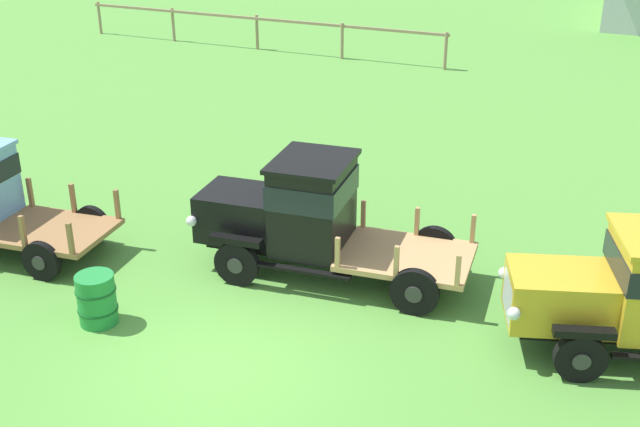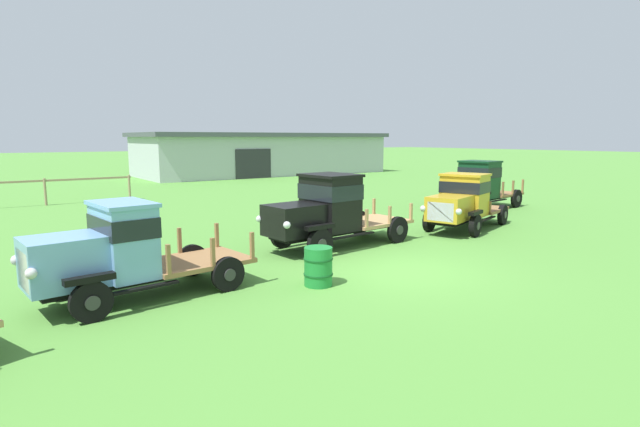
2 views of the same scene
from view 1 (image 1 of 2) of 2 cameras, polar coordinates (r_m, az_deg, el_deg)
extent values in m
plane|color=#518E38|center=(12.70, -7.18, -10.36)|extent=(240.00, 240.00, 0.00)
cylinder|color=#997F60|center=(29.51, 8.92, 11.35)|extent=(0.12, 0.12, 1.35)
cylinder|color=#997F60|center=(30.78, 1.58, 12.16)|extent=(0.12, 0.12, 1.35)
cylinder|color=#997F60|center=(32.44, -4.50, 12.74)|extent=(0.12, 0.12, 1.35)
cylinder|color=#997F60|center=(34.34, -10.40, 13.07)|extent=(0.12, 0.12, 1.35)
cylinder|color=#997F60|center=(36.51, -15.41, 13.27)|extent=(0.12, 0.12, 1.35)
cube|color=#997F60|center=(32.21, -4.53, 13.65)|extent=(15.45, 0.08, 0.10)
cylinder|color=black|center=(15.47, -19.20, -3.22)|extent=(0.78, 0.22, 0.76)
cylinder|color=#2D2D2D|center=(15.41, -19.38, -3.36)|extent=(0.27, 0.06, 0.27)
cylinder|color=black|center=(16.68, -15.92, -0.73)|extent=(0.78, 0.22, 0.76)
cylinder|color=#2D2D2D|center=(16.74, -15.76, -0.61)|extent=(0.27, 0.06, 0.27)
cube|color=black|center=(16.88, -21.68, -0.96)|extent=(4.22, 1.35, 0.12)
cube|color=black|center=(17.65, -20.89, 0.20)|extent=(1.29, 0.28, 0.05)
cube|color=olive|center=(16.17, -18.55, -1.16)|extent=(2.37, 1.90, 0.10)
cube|color=olive|center=(17.17, -19.91, 1.44)|extent=(0.09, 0.09, 0.60)
cube|color=olive|center=(15.46, -20.38, -1.19)|extent=(0.09, 0.09, 0.60)
cube|color=olive|center=(16.61, -17.16, 1.05)|extent=(0.09, 0.09, 0.60)
cube|color=olive|center=(14.90, -17.33, -1.71)|extent=(0.09, 0.09, 0.60)
cube|color=olive|center=(16.09, -14.23, 0.65)|extent=(0.09, 0.09, 0.60)
cylinder|color=black|center=(14.52, -5.92, -3.57)|extent=(0.85, 0.24, 0.84)
cylinder|color=#2D2D2D|center=(14.44, -6.07, -3.73)|extent=(0.30, 0.06, 0.30)
cylinder|color=black|center=(15.95, -3.41, -0.78)|extent=(0.85, 0.24, 0.84)
cylinder|color=#2D2D2D|center=(16.03, -3.29, -0.65)|extent=(0.30, 0.06, 0.30)
cylinder|color=black|center=(13.64, 6.75, -5.57)|extent=(0.85, 0.24, 0.84)
cylinder|color=#2D2D2D|center=(13.57, 6.66, -5.76)|extent=(0.30, 0.06, 0.30)
cylinder|color=black|center=(15.16, 8.13, -2.41)|extent=(0.85, 0.24, 0.84)
cylinder|color=#2D2D2D|center=(15.25, 8.20, -2.26)|extent=(0.30, 0.06, 0.30)
cube|color=black|center=(14.72, 0.91, -2.67)|extent=(4.72, 1.40, 0.12)
cube|color=black|center=(15.06, -5.48, 0.00)|extent=(1.64, 1.36, 0.89)
cube|color=silver|center=(15.37, -8.00, 0.21)|extent=(0.15, 0.96, 0.67)
sphere|color=silver|center=(14.82, -9.14, -0.54)|extent=(0.20, 0.20, 0.20)
sphere|color=silver|center=(15.89, -7.02, 1.35)|extent=(0.20, 0.20, 0.20)
cube|color=black|center=(14.30, -6.00, -1.90)|extent=(0.98, 0.29, 0.12)
cube|color=black|center=(15.76, -3.45, 0.77)|extent=(0.98, 0.29, 0.12)
cube|color=black|center=(14.45, -0.52, 0.60)|extent=(1.37, 1.65, 1.61)
cube|color=black|center=(14.31, -0.52, 1.92)|extent=(1.42, 1.69, 0.45)
cube|color=black|center=(14.13, -0.53, 3.73)|extent=(1.50, 1.73, 0.08)
cube|color=black|center=(14.08, -1.15, -4.10)|extent=(1.72, 0.30, 0.05)
cube|color=black|center=(15.53, 0.94, -1.23)|extent=(1.72, 0.30, 0.05)
cube|color=tan|center=(14.36, 6.17, -3.05)|extent=(2.45, 1.96, 0.10)
cube|color=tan|center=(13.72, 1.26, -2.76)|extent=(0.09, 0.09, 0.55)
cube|color=tan|center=(15.16, 3.10, -0.03)|extent=(0.09, 0.09, 0.55)
cube|color=tan|center=(13.49, 5.46, -3.38)|extent=(0.09, 0.09, 0.55)
cube|color=tan|center=(14.95, 6.92, -0.55)|extent=(0.09, 0.09, 0.55)
cube|color=tan|center=(13.34, 9.79, -3.99)|extent=(0.09, 0.09, 0.55)
cube|color=tan|center=(14.82, 10.83, -1.07)|extent=(0.09, 0.09, 0.55)
cylinder|color=black|center=(12.59, 18.02, -9.74)|extent=(0.80, 0.41, 0.78)
cylinder|color=#2D2D2D|center=(12.50, 18.11, -10.00)|extent=(0.27, 0.11, 0.27)
cylinder|color=black|center=(13.97, 16.72, -5.93)|extent=(0.80, 0.41, 0.78)
cylinder|color=#2D2D2D|center=(14.06, 16.65, -5.71)|extent=(0.27, 0.11, 0.27)
cube|color=gold|center=(12.94, 16.62, -5.64)|extent=(1.85, 1.60, 0.83)
cube|color=silver|center=(12.83, 13.30, -5.72)|extent=(0.34, 0.89, 0.62)
sphere|color=silver|center=(12.27, 13.62, -6.93)|extent=(0.20, 0.20, 0.20)
sphere|color=silver|center=(13.34, 12.98, -4.15)|extent=(0.20, 0.20, 0.20)
cube|color=black|center=(12.35, 18.28, -8.04)|extent=(0.91, 0.47, 0.12)
cube|color=black|center=(13.76, 16.94, -4.34)|extent=(0.91, 0.47, 0.12)
cube|color=black|center=(14.23, 21.56, -5.82)|extent=(1.52, 0.62, 0.05)
cylinder|color=#1E7F33|center=(13.81, -15.59, -5.89)|extent=(0.64, 0.64, 0.89)
cylinder|color=#124C1E|center=(13.73, -15.67, -5.25)|extent=(0.67, 0.67, 0.03)
cylinder|color=#124C1E|center=(13.90, -15.51, -6.52)|extent=(0.67, 0.67, 0.03)
camera|label=2|loc=(14.76, -62.38, -4.51)|focal=28.00mm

